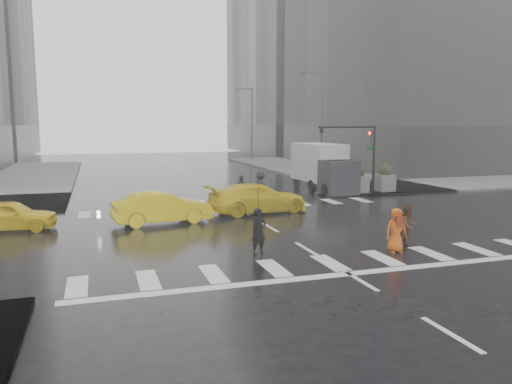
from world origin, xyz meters
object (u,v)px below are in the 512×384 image
object	(u,v)px
traffic_signal_pole	(361,146)
taxi_front	(9,215)
pedestrian_brown	(408,226)
pedestrian_orange	(396,230)
box_truck	(324,166)
taxi_mid	(162,208)

from	to	relation	value
traffic_signal_pole	taxi_front	world-z (taller)	traffic_signal_pole
pedestrian_brown	taxi_front	size ratio (longest dim) A/B	0.42
pedestrian_orange	box_truck	size ratio (longest dim) A/B	0.26
traffic_signal_pole	box_truck	distance (m)	3.07
pedestrian_brown	pedestrian_orange	bearing A→B (deg)	-168.77
pedestrian_orange	taxi_mid	distance (m)	10.81
pedestrian_brown	pedestrian_orange	distance (m)	0.96
traffic_signal_pole	taxi_front	distance (m)	20.82
pedestrian_orange	taxi_front	world-z (taller)	pedestrian_orange
pedestrian_brown	box_truck	world-z (taller)	box_truck
box_truck	pedestrian_orange	bearing A→B (deg)	-109.47
taxi_mid	box_truck	bearing A→B (deg)	-64.48
taxi_front	taxi_mid	bearing A→B (deg)	-86.16
pedestrian_brown	taxi_mid	distance (m)	11.06
traffic_signal_pole	pedestrian_brown	distance (m)	14.22
pedestrian_orange	taxi_mid	world-z (taller)	pedestrian_orange
pedestrian_brown	box_truck	xyz separation A→B (m)	(3.78, 15.21, 0.91)
box_truck	traffic_signal_pole	bearing A→B (deg)	-59.09
pedestrian_brown	pedestrian_orange	size ratio (longest dim) A/B	1.02
taxi_front	taxi_mid	size ratio (longest dim) A/B	0.86
pedestrian_orange	traffic_signal_pole	bearing A→B (deg)	74.68
taxi_mid	taxi_front	bearing A→B (deg)	78.37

